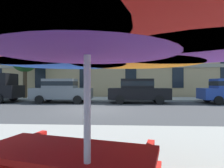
% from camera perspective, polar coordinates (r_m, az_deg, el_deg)
% --- Properties ---
extents(ground_plane, '(120.00, 120.00, 0.00)m').
position_cam_1_polar(ground_plane, '(10.82, -4.95, -7.48)').
color(ground_plane, '#38383A').
extents(sidewalk_far, '(56.00, 3.60, 0.12)m').
position_cam_1_polar(sidewalk_far, '(17.53, -1.80, -4.35)').
color(sidewalk_far, '#B2ADA3').
rests_on(sidewalk_far, ground).
extents(apartment_building, '(46.46, 12.08, 12.80)m').
position_cam_1_polar(apartment_building, '(26.12, -0.22, 11.10)').
color(apartment_building, tan).
rests_on(apartment_building, ground).
extents(sedan_gray, '(4.40, 1.98, 1.78)m').
position_cam_1_polar(sedan_gray, '(15.04, -14.58, -1.71)').
color(sedan_gray, slate).
rests_on(sedan_gray, ground).
extents(sedan_black, '(4.40, 1.98, 1.78)m').
position_cam_1_polar(sedan_black, '(14.37, 7.61, -1.79)').
color(sedan_black, black).
rests_on(sedan_black, ground).
extents(street_tree_left, '(2.83, 2.77, 5.32)m').
position_cam_1_polar(street_tree_left, '(19.67, -23.96, 7.07)').
color(street_tree_left, '#4C3823').
rests_on(street_tree_left, ground).
extents(patio_umbrella, '(3.40, 3.15, 2.29)m').
position_cam_1_polar(patio_umbrella, '(1.72, -7.27, 17.49)').
color(patio_umbrella, silver).
rests_on(patio_umbrella, ground).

